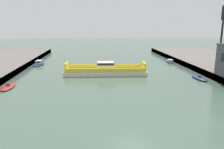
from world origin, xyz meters
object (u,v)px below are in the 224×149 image
object	(u,v)px
moored_boat_far_left	(170,61)
moored_boat_upstream_a	(199,78)
moored_boat_near_right	(39,63)
moored_boat_near_left	(8,87)
chain_ferry	(106,70)

from	to	relation	value
moored_boat_far_left	moored_boat_upstream_a	distance (m)	25.35
moored_boat_near_right	moored_boat_near_left	bearing A→B (deg)	-90.13
chain_ferry	moored_boat_far_left	xyz separation A→B (m)	(24.84, 17.22, -0.63)
moored_boat_near_right	moored_boat_upstream_a	distance (m)	52.31
moored_boat_near_right	moored_boat_far_left	distance (m)	47.29
chain_ferry	moored_boat_near_right	world-z (taller)	chain_ferry
chain_ferry	moored_boat_far_left	bearing A→B (deg)	34.72
moored_boat_upstream_a	moored_boat_far_left	bearing A→B (deg)	87.83
chain_ferry	moored_boat_upstream_a	xyz separation A→B (m)	(23.88, -8.12, -0.77)
moored_boat_near_left	moored_boat_near_right	distance (m)	28.38
chain_ferry	moored_boat_near_right	xyz separation A→B (m)	(-22.44, 16.19, -0.47)
chain_ferry	moored_boat_near_left	world-z (taller)	chain_ferry
moored_boat_far_left	moored_boat_near_left	bearing A→B (deg)	-148.16
chain_ferry	moored_boat_near_right	size ratio (longest dim) A/B	2.75
moored_boat_near_left	moored_boat_far_left	xyz separation A→B (m)	(47.35, 29.41, 0.19)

